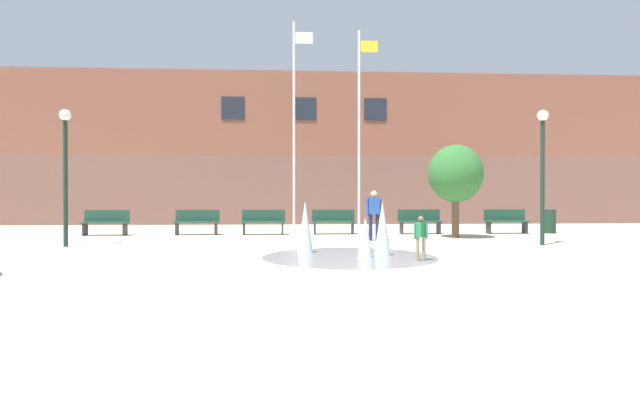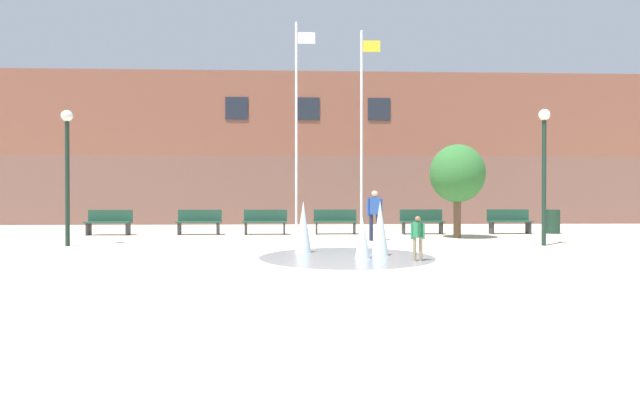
{
  "view_description": "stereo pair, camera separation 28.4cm",
  "coord_description": "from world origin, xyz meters",
  "px_view_note": "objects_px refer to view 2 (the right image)",
  "views": [
    {
      "loc": [
        -0.64,
        -8.4,
        1.44
      ],
      "look_at": [
        0.21,
        6.53,
        1.3
      ],
      "focal_mm": 28.0,
      "sensor_mm": 36.0,
      "label": 1
    },
    {
      "loc": [
        -0.36,
        -8.41,
        1.44
      ],
      "look_at": [
        0.21,
        6.53,
        1.3
      ],
      "focal_mm": 28.0,
      "sensor_mm": 36.0,
      "label": 2
    }
  ],
  "objects_px": {
    "park_bench_center": "(265,221)",
    "park_bench_far_right": "(509,221)",
    "flagpole_left": "(297,121)",
    "lamp_post_right_lane": "(544,157)",
    "child_in_fountain": "(418,235)",
    "park_bench_far_left": "(109,222)",
    "park_bench_near_trashcan": "(422,221)",
    "street_tree_near_building": "(457,174)",
    "park_bench_under_right_flagpole": "(335,221)",
    "park_bench_under_left_flagpole": "(199,222)",
    "lamp_post_left_lane": "(67,157)",
    "trash_can": "(552,221)",
    "adult_near_bench": "(375,211)",
    "flagpole_right": "(362,125)"
  },
  "relations": [
    {
      "from": "park_bench_center",
      "to": "park_bench_far_right",
      "type": "xyz_separation_m",
      "value": [
        9.1,
        -0.01,
        0.0
      ]
    },
    {
      "from": "flagpole_left",
      "to": "lamp_post_right_lane",
      "type": "distance_m",
      "value": 9.4
    },
    {
      "from": "flagpole_left",
      "to": "lamp_post_right_lane",
      "type": "height_order",
      "value": "flagpole_left"
    },
    {
      "from": "lamp_post_right_lane",
      "to": "child_in_fountain",
      "type": "bearing_deg",
      "value": -144.0
    },
    {
      "from": "flagpole_left",
      "to": "park_bench_center",
      "type": "bearing_deg",
      "value": -127.4
    },
    {
      "from": "park_bench_far_left",
      "to": "park_bench_near_trashcan",
      "type": "height_order",
      "value": "same"
    },
    {
      "from": "street_tree_near_building",
      "to": "child_in_fountain",
      "type": "bearing_deg",
      "value": -115.11
    },
    {
      "from": "park_bench_under_right_flagpole",
      "to": "park_bench_near_trashcan",
      "type": "bearing_deg",
      "value": -1.54
    },
    {
      "from": "park_bench_far_left",
      "to": "park_bench_under_left_flagpole",
      "type": "relative_size",
      "value": 1.0
    },
    {
      "from": "park_bench_center",
      "to": "street_tree_near_building",
      "type": "bearing_deg",
      "value": -15.15
    },
    {
      "from": "lamp_post_left_lane",
      "to": "trash_can",
      "type": "distance_m",
      "value": 16.74
    },
    {
      "from": "park_bench_center",
      "to": "lamp_post_right_lane",
      "type": "bearing_deg",
      "value": -27.75
    },
    {
      "from": "park_bench_far_right",
      "to": "lamp_post_left_lane",
      "type": "distance_m",
      "value": 15.08
    },
    {
      "from": "park_bench_under_left_flagpole",
      "to": "trash_can",
      "type": "distance_m",
      "value": 13.21
    },
    {
      "from": "adult_near_bench",
      "to": "flagpole_right",
      "type": "xyz_separation_m",
      "value": [
        0.11,
        4.15,
        3.33
      ]
    },
    {
      "from": "adult_near_bench",
      "to": "park_bench_under_right_flagpole",
      "type": "bearing_deg",
      "value": 110.36
    },
    {
      "from": "flagpole_right",
      "to": "lamp_post_right_lane",
      "type": "bearing_deg",
      "value": -52.47
    },
    {
      "from": "lamp_post_left_lane",
      "to": "lamp_post_right_lane",
      "type": "height_order",
      "value": "lamp_post_right_lane"
    },
    {
      "from": "park_bench_near_trashcan",
      "to": "lamp_post_right_lane",
      "type": "relative_size",
      "value": 0.41
    },
    {
      "from": "child_in_fountain",
      "to": "flagpole_left",
      "type": "xyz_separation_m",
      "value": [
        -2.71,
        9.06,
        3.83
      ]
    },
    {
      "from": "park_bench_far_left",
      "to": "park_bench_far_right",
      "type": "height_order",
      "value": "same"
    },
    {
      "from": "lamp_post_left_lane",
      "to": "street_tree_near_building",
      "type": "height_order",
      "value": "lamp_post_left_lane"
    },
    {
      "from": "trash_can",
      "to": "street_tree_near_building",
      "type": "distance_m",
      "value": 4.93
    },
    {
      "from": "trash_can",
      "to": "park_bench_center",
      "type": "bearing_deg",
      "value": -179.46
    },
    {
      "from": "park_bench_center",
      "to": "trash_can",
      "type": "xyz_separation_m",
      "value": [
        10.8,
        0.1,
        -0.03
      ]
    },
    {
      "from": "park_bench_under_left_flagpole",
      "to": "lamp_post_right_lane",
      "type": "distance_m",
      "value": 11.73
    },
    {
      "from": "child_in_fountain",
      "to": "park_bench_near_trashcan",
      "type": "bearing_deg",
      "value": -149.93
    },
    {
      "from": "lamp_post_left_lane",
      "to": "child_in_fountain",
      "type": "bearing_deg",
      "value": -21.2
    },
    {
      "from": "park_bench_under_right_flagpole",
      "to": "flagpole_left",
      "type": "height_order",
      "value": "flagpole_left"
    },
    {
      "from": "park_bench_far_right",
      "to": "street_tree_near_building",
      "type": "relative_size",
      "value": 0.51
    },
    {
      "from": "park_bench_far_left",
      "to": "flagpole_right",
      "type": "bearing_deg",
      "value": 9.55
    },
    {
      "from": "park_bench_under_left_flagpole",
      "to": "street_tree_near_building",
      "type": "height_order",
      "value": "street_tree_near_building"
    },
    {
      "from": "adult_near_bench",
      "to": "flagpole_left",
      "type": "height_order",
      "value": "flagpole_left"
    },
    {
      "from": "adult_near_bench",
      "to": "child_in_fountain",
      "type": "bearing_deg",
      "value": -88.46
    },
    {
      "from": "park_bench_far_right",
      "to": "lamp_post_left_lane",
      "type": "height_order",
      "value": "lamp_post_left_lane"
    },
    {
      "from": "lamp_post_left_lane",
      "to": "lamp_post_right_lane",
      "type": "distance_m",
      "value": 13.57
    },
    {
      "from": "park_bench_far_left",
      "to": "park_bench_under_right_flagpole",
      "type": "bearing_deg",
      "value": 0.98
    },
    {
      "from": "street_tree_near_building",
      "to": "lamp_post_left_lane",
      "type": "bearing_deg",
      "value": -169.44
    },
    {
      "from": "park_bench_under_left_flagpole",
      "to": "lamp_post_right_lane",
      "type": "bearing_deg",
      "value": -22.3
    },
    {
      "from": "park_bench_center",
      "to": "lamp_post_right_lane",
      "type": "xyz_separation_m",
      "value": [
        8.27,
        -4.35,
        2.07
      ]
    },
    {
      "from": "park_bench_far_left",
      "to": "lamp_post_right_lane",
      "type": "xyz_separation_m",
      "value": [
        13.9,
        -4.28,
        2.07
      ]
    },
    {
      "from": "park_bench_near_trashcan",
      "to": "street_tree_near_building",
      "type": "distance_m",
      "value": 2.56
    },
    {
      "from": "lamp_post_right_lane",
      "to": "park_bench_far_right",
      "type": "bearing_deg",
      "value": 79.11
    },
    {
      "from": "park_bench_far_left",
      "to": "flagpole_right",
      "type": "xyz_separation_m",
      "value": [
        9.39,
        1.58,
        3.78
      ]
    },
    {
      "from": "park_bench_near_trashcan",
      "to": "flagpole_right",
      "type": "bearing_deg",
      "value": 143.19
    },
    {
      "from": "park_bench_under_left_flagpole",
      "to": "park_bench_far_right",
      "type": "distance_m",
      "value": 11.52
    },
    {
      "from": "flagpole_right",
      "to": "lamp_post_right_lane",
      "type": "height_order",
      "value": "flagpole_right"
    },
    {
      "from": "park_bench_under_right_flagpole",
      "to": "park_bench_far_right",
      "type": "xyz_separation_m",
      "value": [
        6.52,
        -0.08,
        0.0
      ]
    },
    {
      "from": "park_bench_under_right_flagpole",
      "to": "park_bench_far_right",
      "type": "distance_m",
      "value": 6.52
    },
    {
      "from": "park_bench_far_left",
      "to": "park_bench_far_right",
      "type": "bearing_deg",
      "value": 0.22
    }
  ]
}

